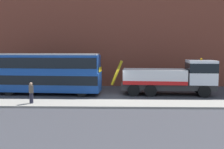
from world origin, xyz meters
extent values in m
plane|color=#38383D|center=(0.00, 0.00, 0.00)|extent=(120.00, 120.00, 0.00)
cube|color=gray|center=(0.00, -4.20, 0.07)|extent=(60.00, 2.80, 0.15)
cube|color=brown|center=(0.00, 6.85, 8.00)|extent=(60.00, 1.20, 16.00)
cube|color=#2D2D2D|center=(5.56, 0.50, 0.85)|extent=(9.12, 2.78, 0.55)
cube|color=silver|center=(8.75, 0.29, 2.28)|extent=(2.76, 2.76, 2.30)
cube|color=black|center=(8.75, 0.29, 2.73)|extent=(2.79, 2.79, 0.90)
cube|color=silver|center=(4.26, 0.58, 1.83)|extent=(6.25, 2.98, 1.40)
cube|color=red|center=(4.26, 0.58, 1.31)|extent=(6.26, 3.03, 0.36)
cylinder|color=#B79914|center=(0.56, 0.82, 2.13)|extent=(1.25, 0.36, 2.52)
sphere|color=orange|center=(8.75, 0.29, 3.55)|extent=(0.24, 0.24, 0.24)
cylinder|color=black|center=(8.92, 1.40, 0.58)|extent=(1.18, 0.41, 1.16)
cylinder|color=black|center=(8.78, -0.82, 0.58)|extent=(1.18, 0.41, 1.16)
cylinder|color=black|center=(3.93, 1.71, 0.58)|extent=(1.18, 0.41, 1.16)
cylinder|color=black|center=(3.79, -0.50, 0.58)|extent=(1.18, 0.41, 1.16)
cylinder|color=black|center=(2.33, 1.82, 0.58)|extent=(1.18, 0.41, 1.16)
cylinder|color=black|center=(2.19, -0.40, 0.58)|extent=(1.18, 0.41, 1.16)
cube|color=#19479E|center=(-6.56, 0.50, 1.29)|extent=(11.14, 3.19, 1.90)
cube|color=#19479E|center=(-6.56, 0.50, 3.09)|extent=(10.91, 3.08, 1.70)
cube|color=black|center=(-6.56, 0.50, 1.54)|extent=(11.03, 3.24, 0.90)
cube|color=black|center=(-6.56, 0.50, 3.19)|extent=(10.81, 3.22, 1.00)
cube|color=#B2B2B2|center=(-6.56, 0.50, 4.00)|extent=(10.68, 2.97, 0.12)
cube|color=yellow|center=(-1.05, 0.15, 2.54)|extent=(0.16, 1.50, 0.44)
cylinder|color=black|center=(-2.60, 1.33, 0.52)|extent=(1.06, 0.37, 1.04)
cylinder|color=black|center=(-2.73, -0.83, 0.52)|extent=(1.06, 0.37, 1.04)
cylinder|color=black|center=(-9.78, 1.79, 0.52)|extent=(1.06, 0.37, 1.04)
cylinder|color=black|center=(-9.92, -0.37, 0.52)|extent=(1.06, 0.37, 1.04)
cylinder|color=#232333|center=(-6.37, -4.50, 0.57)|extent=(0.42, 0.42, 0.85)
cube|color=brown|center=(-6.37, -4.50, 1.31)|extent=(0.45, 0.48, 0.62)
sphere|color=tan|center=(-6.37, -4.50, 1.74)|extent=(0.24, 0.24, 0.24)
camera|label=1|loc=(0.76, -25.50, 4.71)|focal=42.36mm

